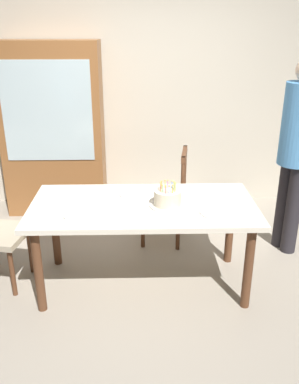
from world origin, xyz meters
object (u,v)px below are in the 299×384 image
Objects in this scene: plate_near_guest at (215,213)px; chair_spindle_back at (166,199)px; dining_table at (143,214)px; china_cabinet at (53,130)px; person_guest at (297,147)px; plate_far_side at (132,194)px; plate_near_celebrant at (78,214)px; birthday_cake at (168,199)px.

plate_near_guest is 0.23× the size of chair_spindle_back.
dining_table is 1.87m from china_cabinet.
person_guest reaches higher than plate_near_guest.
dining_table is 0.23m from plate_far_side.
china_cabinet is at bearing 105.81° from plate_near_celebrant.
plate_near_celebrant is 0.12× the size of china_cabinet.
china_cabinet is (-1.17, 1.61, 0.15)m from birthday_cake.
plate_near_guest is at bearing -22.94° from birthday_cake.
plate_far_side is 1.54m from person_guest.
birthday_cake is at bearing 157.06° from plate_near_guest.
china_cabinet reaches higher than birthday_cake.
person_guest reaches higher than chair_spindle_back.
dining_table is at bearing 21.67° from plate_near_celebrant.
chair_spindle_back reaches higher than plate_near_guest.
plate_near_celebrant is 1.00× the size of plate_far_side.
birthday_cake is 1.27× the size of plate_near_celebrant.
birthday_cake is 0.16× the size of person_guest.
china_cabinet is (-1.51, 1.75, 0.21)m from plate_near_guest.
china_cabinet reaches higher than plate_far_side.
birthday_cake is at bearing -92.86° from chair_spindle_back.
plate_near_celebrant is 1.02m from plate_near_guest.
plate_near_guest is 1.17m from person_guest.
chair_spindle_back is (-0.30, 0.94, -0.28)m from plate_near_guest.
person_guest reaches higher than plate_near_celebrant.
plate_near_guest reaches higher than dining_table.
plate_far_side is at bearing 138.82° from birthday_cake.
dining_table is 0.53m from plate_near_celebrant.
dining_table is 8.05× the size of plate_far_side.
plate_far_side is at bearing 44.17° from plate_near_celebrant.
china_cabinet is (-2.37, 1.00, -0.08)m from person_guest.
person_guest is (1.47, 0.37, 0.29)m from plate_far_side.
plate_near_guest is 2.32m from china_cabinet.
birthday_cake is 0.86m from chair_spindle_back.
plate_far_side is (-0.28, 0.24, -0.06)m from birthday_cake.
china_cabinet is (-0.98, 1.56, 0.30)m from dining_table.
chair_spindle_back reaches higher than plate_far_side.
plate_far_side is 1.64m from china_cabinet.
china_cabinet reaches higher than chair_spindle_back.
plate_near_celebrant is (-0.49, -0.19, 0.09)m from dining_table.
person_guest is at bearing 13.98° from plate_far_side.
plate_near_celebrant is 0.12× the size of person_guest.
china_cabinet is at bearing 126.10° from birthday_cake.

